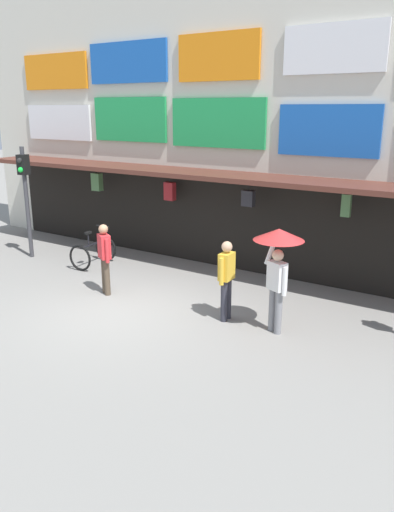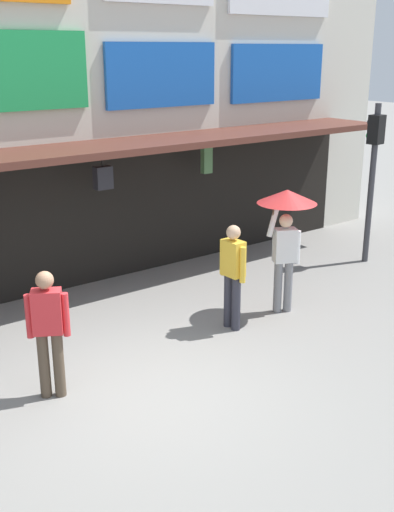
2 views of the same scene
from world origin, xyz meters
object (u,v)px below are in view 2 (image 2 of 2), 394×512
(pedestrian_in_white, at_px, (233,271))
(pedestrian_in_purple, at_px, (48,328))
(pedestrian_with_umbrella, at_px, (286,216))
(traffic_light_far, at_px, (373,158))

(pedestrian_in_white, bearing_deg, pedestrian_in_purple, -175.93)
(pedestrian_in_purple, height_order, pedestrian_with_umbrella, pedestrian_with_umbrella)
(traffic_light_far, height_order, pedestrian_in_purple, traffic_light_far)
(pedestrian_in_purple, bearing_deg, pedestrian_with_umbrella, 3.07)
(pedestrian_with_umbrella, bearing_deg, pedestrian_in_white, -179.79)
(pedestrian_in_white, xyz_separation_m, pedestrian_with_umbrella, (1.10, 0.00, 0.69))
(traffic_light_far, xyz_separation_m, pedestrian_in_white, (-4.31, -0.88, -1.19))
(traffic_light_far, xyz_separation_m, pedestrian_with_umbrella, (-3.21, -0.88, -0.50))
(pedestrian_in_white, height_order, pedestrian_with_umbrella, pedestrian_with_umbrella)
(pedestrian_in_white, bearing_deg, pedestrian_with_umbrella, 0.21)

